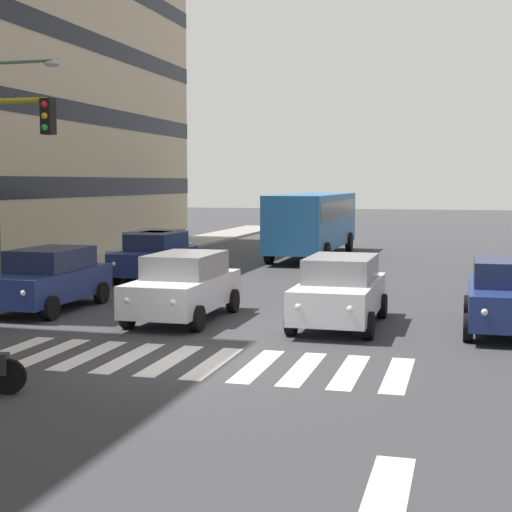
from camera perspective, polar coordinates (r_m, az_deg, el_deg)
The scene contains 11 objects.
ground_plane at distance 15.63m, azimuth -4.73°, elevation -7.73°, with size 180.00×180.00×0.00m, color #38383A.
crosswalk_markings at distance 15.63m, azimuth -4.73°, elevation -7.72°, with size 8.55×2.80×0.01m.
lane_arrow_0 at distance 9.53m, azimuth 9.65°, elevation -16.52°, with size 0.50×2.20×0.01m, color silver.
car_0 at distance 19.49m, azimuth 17.99°, elevation -2.71°, with size 2.02×4.44×1.72m.
car_1 at distance 19.36m, azimuth 6.19°, elevation -2.53°, with size 2.02×4.44×1.72m.
car_2 at distance 20.22m, azimuth -5.32°, elevation -2.18°, with size 2.02×4.44×1.72m.
car_3 at distance 22.43m, azimuth -14.95°, elevation -1.60°, with size 2.02×4.44×1.72m.
car_row2_0 at distance 28.58m, azimuth -7.41°, elevation 0.02°, with size 2.02×4.44×1.72m.
car_row2_1 at distance 29.96m, azimuth -7.54°, elevation 0.27°, with size 2.02×4.44×1.72m.
bus_behind_traffic at distance 37.13m, azimuth 4.25°, elevation 2.79°, with size 2.78×10.50×3.00m.
street_lamp_right at distance 26.21m, azimuth -17.90°, elevation 7.36°, with size 2.47×0.28×7.31m.
Camera 1 is at (-5.20, 14.31, 3.55)m, focal length 54.54 mm.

